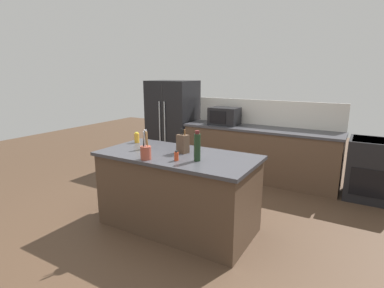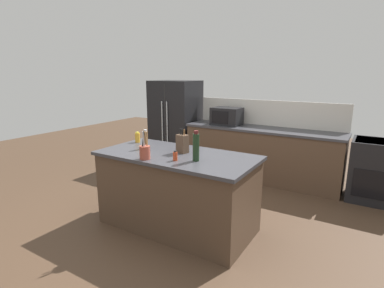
% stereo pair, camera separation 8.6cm
% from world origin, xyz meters
% --- Properties ---
extents(ground_plane, '(14.00, 14.00, 0.00)m').
position_xyz_m(ground_plane, '(0.00, 0.00, 0.00)').
color(ground_plane, '#473323').
extents(back_counter_run, '(2.75, 0.66, 0.94)m').
position_xyz_m(back_counter_run, '(0.30, 2.20, 0.47)').
color(back_counter_run, '#4C3828').
rests_on(back_counter_run, ground_plane).
extents(wall_backsplash, '(2.71, 0.03, 0.46)m').
position_xyz_m(wall_backsplash, '(0.30, 2.52, 1.17)').
color(wall_backsplash, beige).
rests_on(wall_backsplash, back_counter_run).
extents(kitchen_island, '(1.91, 0.94, 0.94)m').
position_xyz_m(kitchen_island, '(0.00, 0.00, 0.47)').
color(kitchen_island, '#4C3828').
rests_on(kitchen_island, ground_plane).
extents(refrigerator, '(0.92, 0.75, 1.73)m').
position_xyz_m(refrigerator, '(-1.57, 2.25, 0.87)').
color(refrigerator, black).
rests_on(refrigerator, ground_plane).
extents(range_oven, '(0.76, 0.65, 0.92)m').
position_xyz_m(range_oven, '(2.10, 2.20, 0.47)').
color(range_oven, black).
rests_on(range_oven, ground_plane).
extents(microwave, '(0.53, 0.39, 0.32)m').
position_xyz_m(microwave, '(-0.38, 2.20, 1.10)').
color(microwave, black).
rests_on(microwave, back_counter_run).
extents(knife_block, '(0.15, 0.13, 0.29)m').
position_xyz_m(knife_block, '(0.03, 0.08, 1.05)').
color(knife_block, '#4C3828').
rests_on(knife_block, kitchen_island).
extents(utensil_crock, '(0.12, 0.12, 0.32)m').
position_xyz_m(utensil_crock, '(-0.17, -0.37, 1.02)').
color(utensil_crock, brown).
rests_on(utensil_crock, kitchen_island).
extents(pepper_grinder, '(0.06, 0.06, 0.24)m').
position_xyz_m(pepper_grinder, '(-0.48, 0.01, 1.06)').
color(pepper_grinder, brown).
rests_on(pepper_grinder, kitchen_island).
extents(wine_bottle, '(0.07, 0.07, 0.34)m').
position_xyz_m(wine_bottle, '(0.35, -0.13, 1.10)').
color(wine_bottle, black).
rests_on(wine_bottle, kitchen_island).
extents(spice_jar_paprika, '(0.05, 0.05, 0.11)m').
position_xyz_m(spice_jar_paprika, '(0.14, -0.24, 0.99)').
color(spice_jar_paprika, '#B73D1E').
rests_on(spice_jar_paprika, kitchen_island).
extents(honey_jar, '(0.07, 0.07, 0.15)m').
position_xyz_m(honey_jar, '(-0.81, 0.22, 1.01)').
color(honey_jar, gold).
rests_on(honey_jar, kitchen_island).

